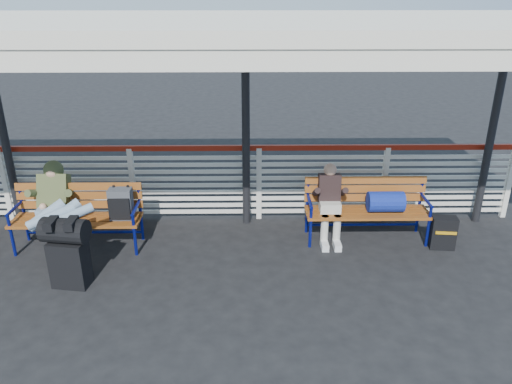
{
  "coord_description": "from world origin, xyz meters",
  "views": [
    {
      "loc": [
        1.85,
        -5.46,
        3.54
      ],
      "look_at": [
        1.94,
        1.0,
        0.84
      ],
      "focal_mm": 35.0,
      "sensor_mm": 36.0,
      "label": 1
    }
  ],
  "objects_px": {
    "bench_left": "(90,209)",
    "traveler_man": "(56,209)",
    "luggage_stack": "(68,250)",
    "bench_right": "(374,203)",
    "suitcase_side": "(443,233)",
    "companion_person": "(330,202)"
  },
  "relations": [
    {
      "from": "luggage_stack",
      "to": "companion_person",
      "type": "xyz_separation_m",
      "value": [
        3.42,
        1.19,
        0.09
      ]
    },
    {
      "from": "bench_right",
      "to": "companion_person",
      "type": "height_order",
      "value": "companion_person"
    },
    {
      "from": "luggage_stack",
      "to": "bench_right",
      "type": "xyz_separation_m",
      "value": [
        4.08,
        1.21,
        0.07
      ]
    },
    {
      "from": "luggage_stack",
      "to": "companion_person",
      "type": "height_order",
      "value": "companion_person"
    },
    {
      "from": "luggage_stack",
      "to": "bench_left",
      "type": "relative_size",
      "value": 0.51
    },
    {
      "from": "suitcase_side",
      "to": "companion_person",
      "type": "bearing_deg",
      "value": 175.47
    },
    {
      "from": "luggage_stack",
      "to": "bench_right",
      "type": "height_order",
      "value": "luggage_stack"
    },
    {
      "from": "bench_left",
      "to": "traveler_man",
      "type": "distance_m",
      "value": 0.51
    },
    {
      "from": "bench_right",
      "to": "suitcase_side",
      "type": "height_order",
      "value": "bench_right"
    },
    {
      "from": "suitcase_side",
      "to": "traveler_man",
      "type": "bearing_deg",
      "value": -171.75
    },
    {
      "from": "luggage_stack",
      "to": "bench_left",
      "type": "distance_m",
      "value": 1.04
    },
    {
      "from": "luggage_stack",
      "to": "traveler_man",
      "type": "relative_size",
      "value": 0.57
    },
    {
      "from": "bench_left",
      "to": "bench_right",
      "type": "bearing_deg",
      "value": 2.49
    },
    {
      "from": "traveler_man",
      "to": "companion_person",
      "type": "xyz_separation_m",
      "value": [
        3.77,
        0.51,
        -0.15
      ]
    },
    {
      "from": "bench_left",
      "to": "companion_person",
      "type": "xyz_separation_m",
      "value": [
        3.43,
        0.16,
        0.01
      ]
    },
    {
      "from": "traveler_man",
      "to": "suitcase_side",
      "type": "bearing_deg",
      "value": 2.24
    },
    {
      "from": "traveler_man",
      "to": "bench_right",
      "type": "bearing_deg",
      "value": 6.77
    },
    {
      "from": "suitcase_side",
      "to": "bench_right",
      "type": "bearing_deg",
      "value": 167.62
    },
    {
      "from": "bench_left",
      "to": "traveler_man",
      "type": "bearing_deg",
      "value": -134.05
    },
    {
      "from": "bench_left",
      "to": "companion_person",
      "type": "relative_size",
      "value": 1.57
    },
    {
      "from": "bench_left",
      "to": "suitcase_side",
      "type": "distance_m",
      "value": 5.05
    },
    {
      "from": "luggage_stack",
      "to": "bench_right",
      "type": "relative_size",
      "value": 0.51
    }
  ]
}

